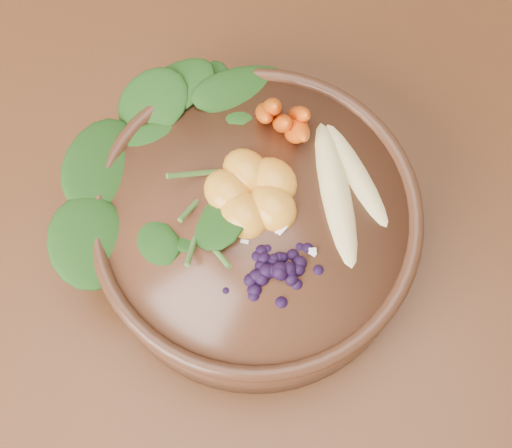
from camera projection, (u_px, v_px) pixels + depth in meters
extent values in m
plane|color=#381E0F|center=(267.00, 298.00, 1.46)|extent=(4.00, 4.00, 0.00)
cube|color=#542F19|center=(276.00, 125.00, 0.78)|extent=(1.60, 0.90, 0.04)
cylinder|color=#502B19|center=(256.00, 228.00, 0.67)|extent=(0.38, 0.38, 0.08)
ellipsoid|color=#E0CC84|center=(358.00, 169.00, 0.64)|extent=(0.06, 0.16, 0.02)
ellipsoid|color=#E0CC84|center=(338.00, 186.00, 0.62)|extent=(0.10, 0.15, 0.02)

